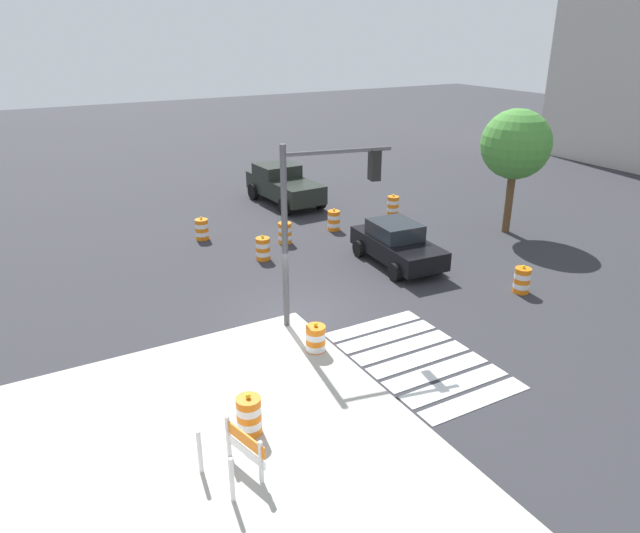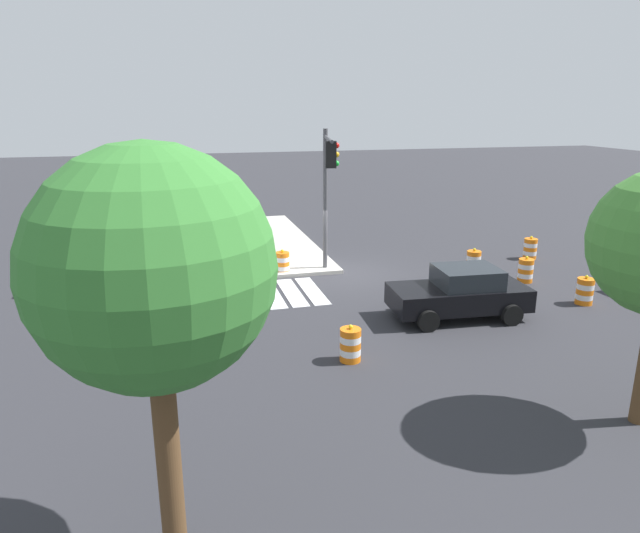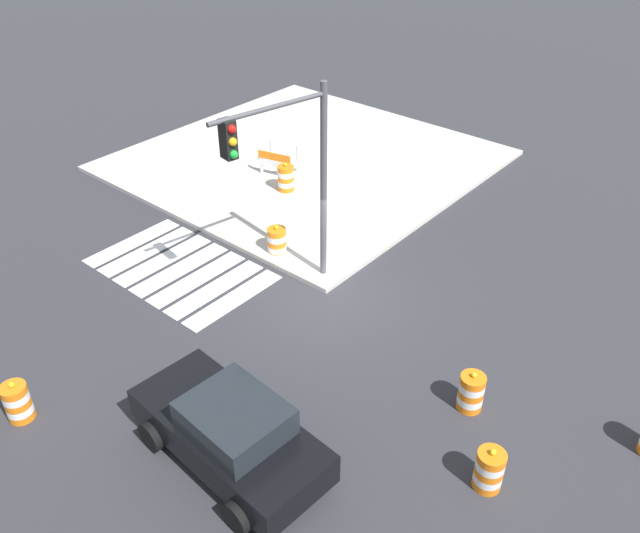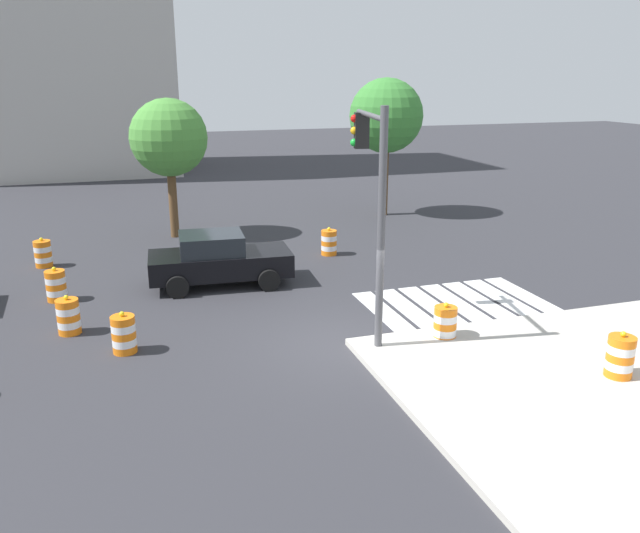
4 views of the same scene
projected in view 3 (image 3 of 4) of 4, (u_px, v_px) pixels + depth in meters
ground_plane at (326, 294)px, 17.95m from camera, size 120.00×120.00×0.00m
sidewalk_corner at (306, 160)px, 24.90m from camera, size 12.00×12.00×0.15m
crosswalk_stripes at (180, 269)px, 18.94m from camera, size 5.10×3.20×0.02m
sports_car at (231, 431)px, 12.85m from camera, size 4.42×2.37×1.63m
traffic_barrel_crosswalk_end at (17, 402)px, 13.98m from camera, size 0.56×0.56×1.02m
traffic_barrel_median_near at (277, 242)px, 19.32m from camera, size 0.56×0.56×1.02m
traffic_barrel_median_far at (489, 470)px, 12.52m from camera, size 0.56×0.56×1.02m
traffic_barrel_lane_center at (471, 392)px, 14.23m from camera, size 0.56×0.56×1.02m
traffic_barrel_on_sidewalk at (286, 178)px, 22.48m from camera, size 0.56×0.56×1.02m
construction_barricade at (277, 160)px, 23.43m from camera, size 1.39×1.05×1.00m
traffic_light_pole at (287, 161)px, 15.86m from camera, size 0.83×3.24×5.50m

